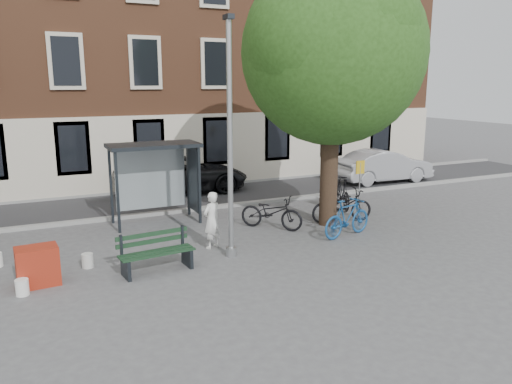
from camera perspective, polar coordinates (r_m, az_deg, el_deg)
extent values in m
plane|color=#4C4C4F|center=(13.38, -2.85, -7.31)|extent=(90.00, 90.00, 0.00)
cube|color=#28282B|center=(19.78, -10.57, -0.99)|extent=(40.00, 4.00, 0.01)
cube|color=gray|center=(17.89, -8.95, -2.16)|extent=(40.00, 0.25, 0.12)
cube|color=gray|center=(21.67, -11.93, 0.26)|extent=(40.00, 0.25, 0.12)
cube|color=brown|center=(25.25, -14.87, 17.64)|extent=(30.00, 8.00, 14.00)
cylinder|color=#9EA0A3|center=(12.69, -3.00, 5.56)|extent=(0.14, 0.14, 6.00)
cylinder|color=#9EA0A3|center=(13.34, -2.86, -6.82)|extent=(0.28, 0.28, 0.24)
cube|color=#1E2328|center=(12.70, -3.16, 19.36)|extent=(0.18, 0.35, 0.12)
cylinder|color=black|center=(16.06, 8.34, 2.18)|extent=(0.56, 0.56, 3.40)
sphere|color=#234815|center=(15.84, 8.77, 15.48)|extent=(5.60, 5.60, 5.60)
sphere|color=#234815|center=(16.71, 10.71, 16.96)|extent=(3.92, 3.92, 3.92)
sphere|color=#234815|center=(15.17, 6.84, 16.81)|extent=(4.20, 4.20, 4.20)
sphere|color=#234815|center=(15.26, 11.47, 17.77)|extent=(3.64, 3.64, 3.64)
cube|color=#1E2328|center=(15.61, -15.55, -0.11)|extent=(0.08, 0.08, 2.50)
cube|color=#1E2328|center=(16.22, -6.48, 0.72)|extent=(0.08, 0.08, 2.50)
cube|color=#1E2328|center=(16.77, -16.25, 0.69)|extent=(0.08, 0.08, 2.50)
cube|color=#1E2328|center=(17.34, -7.76, 1.44)|extent=(0.08, 0.08, 2.50)
cube|color=#1E2328|center=(16.23, -11.65, 5.24)|extent=(2.85, 1.45, 0.12)
cube|color=#8C999E|center=(16.99, -11.95, 1.49)|extent=(2.34, 0.04, 2.00)
cube|color=#1E2328|center=(16.76, -7.15, 1.51)|extent=(0.12, 1.14, 2.12)
cube|color=#D84C19|center=(16.78, -6.92, 1.53)|extent=(0.02, 0.90, 1.62)
imported|color=white|center=(13.83, -5.08, -3.22)|extent=(0.69, 0.60, 1.59)
cube|color=#1E2328|center=(12.22, -14.66, -8.48)|extent=(0.15, 0.58, 0.47)
cube|color=#1E2328|center=(12.71, -7.86, -7.36)|extent=(0.15, 0.58, 0.47)
cube|color=#17341E|center=(12.19, -10.93, -7.07)|extent=(1.82, 0.32, 0.04)
cube|color=#17341E|center=(12.36, -11.24, -6.82)|extent=(1.82, 0.32, 0.04)
cube|color=#17341E|center=(12.53, -11.54, -6.57)|extent=(1.82, 0.32, 0.04)
cube|color=#17341E|center=(12.55, -11.74, -5.53)|extent=(1.82, 0.25, 0.10)
cube|color=#17341E|center=(12.50, -11.78, -4.71)|extent=(1.82, 0.25, 0.10)
imported|color=black|center=(16.62, 9.77, -1.58)|extent=(2.18, 1.09, 1.09)
imported|color=navy|center=(15.10, 10.41, -2.92)|extent=(1.98, 0.97, 1.15)
imported|color=black|center=(15.64, 1.78, -2.32)|extent=(1.90, 2.00, 1.08)
imported|color=black|center=(18.53, 9.83, -0.07)|extent=(1.15, 1.97, 1.14)
imported|color=black|center=(21.22, -8.50, 2.09)|extent=(5.75, 3.05, 1.54)
imported|color=#9FA0A6|center=(23.83, 14.41, 2.91)|extent=(4.63, 1.82, 1.50)
cube|color=maroon|center=(12.41, -23.68, -7.76)|extent=(0.94, 0.66, 0.90)
cylinder|color=white|center=(12.07, -25.17, -9.83)|extent=(0.33, 0.33, 0.36)
cylinder|color=silver|center=(13.19, -18.70, -7.44)|extent=(0.36, 0.36, 0.36)
cylinder|color=#9EA0A3|center=(17.22, 11.71, 0.20)|extent=(0.04, 0.04, 1.90)
cube|color=gold|center=(17.08, 11.83, 2.79)|extent=(0.34, 0.03, 0.44)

